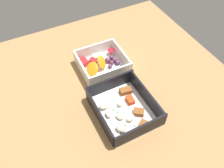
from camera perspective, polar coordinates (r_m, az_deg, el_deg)
name	(u,v)px	position (r cm, az deg, el deg)	size (l,w,h in cm)	color
table_surface	(111,93)	(74.10, -0.15, -2.28)	(80.00, 80.00, 2.00)	#9E7547
pasta_container	(124,108)	(67.52, 2.82, -5.95)	(18.64, 15.92, 5.44)	white
fruit_bowl	(101,64)	(78.96, -2.59, 4.96)	(14.34, 15.24, 5.41)	white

